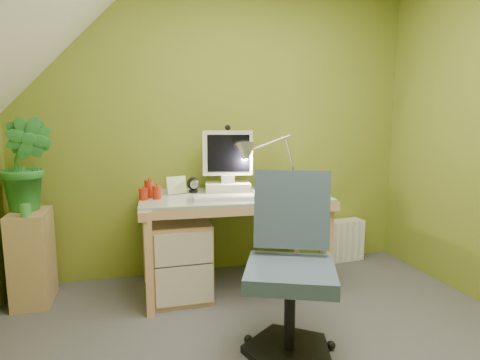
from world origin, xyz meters
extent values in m
cube|color=olive|center=(0.00, 1.60, 1.20)|extent=(3.20, 0.01, 2.40)
cube|color=white|center=(-0.08, 1.04, 0.73)|extent=(0.47, 0.20, 0.02)
cube|color=#DA5422|center=(0.38, 1.04, 0.72)|extent=(0.26, 0.20, 0.01)
ellipsoid|color=silver|center=(0.38, 1.04, 0.73)|extent=(0.12, 0.09, 0.04)
cylinder|color=maroon|center=(0.18, 1.10, 0.76)|extent=(0.07, 0.07, 0.08)
cube|color=#AF3612|center=(0.42, 1.30, 0.78)|extent=(0.15, 0.06, 0.13)
cube|color=navy|center=(0.56, 1.34, 0.78)|extent=(0.15, 0.06, 0.13)
cube|color=#A9BC81|center=(-0.40, 1.32, 0.78)|extent=(0.15, 0.07, 0.13)
cube|color=tan|center=(-1.40, 1.31, 0.32)|extent=(0.24, 0.37, 0.64)
imported|color=#297D2F|center=(-1.40, 1.36, 0.96)|extent=(0.41, 0.36, 0.64)
cylinder|color=green|center=(-1.38, 1.16, 0.68)|extent=(0.07, 0.07, 0.08)
cube|color=silver|center=(1.09, 1.50, 0.18)|extent=(0.38, 0.17, 0.37)
camera|label=1|loc=(-0.70, -1.61, 1.27)|focal=30.00mm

